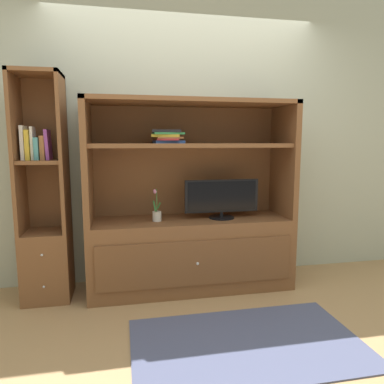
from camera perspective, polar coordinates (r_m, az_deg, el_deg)
name	(u,v)px	position (r m, az deg, el deg)	size (l,w,h in m)	color
ground_plane	(200,306)	(3.03, 1.36, -17.96)	(8.00, 8.00, 0.00)	tan
painted_rear_wall	(184,135)	(3.45, -1.31, 9.29)	(6.00, 0.10, 2.80)	#ADB29E
area_rug	(247,343)	(2.56, 8.98, -23.12)	(1.53, 0.91, 0.01)	#4C5170
media_console	(191,232)	(3.22, -0.20, -6.51)	(1.82, 0.58, 1.69)	brown
tv_monitor	(222,198)	(3.18, 4.86, -1.02)	(0.68, 0.23, 0.35)	black
potted_plant	(157,214)	(3.09, -5.75, -3.53)	(0.08, 0.11, 0.29)	beige
magazine_stack	(167,137)	(3.07, -4.06, 8.96)	(0.29, 0.31, 0.11)	#2D519E
bookshelf_tall	(46,225)	(3.20, -22.68, -4.96)	(0.38, 0.38, 1.88)	brown
upright_book_row	(35,145)	(3.13, -24.09, 6.91)	(0.21, 0.17, 0.27)	silver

